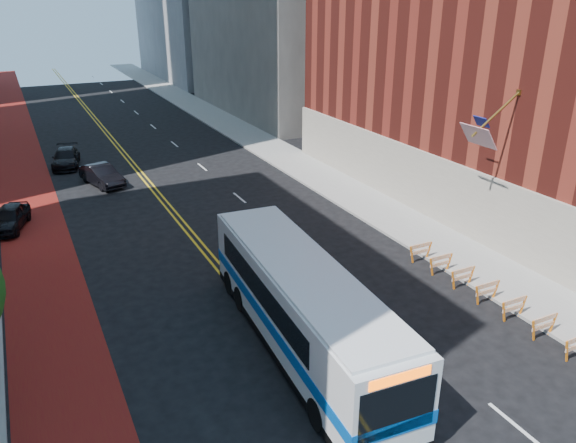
# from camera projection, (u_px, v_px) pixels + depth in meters

# --- Properties ---
(ground) EXTENTS (160.00, 160.00, 0.00)m
(ground) POSITION_uv_depth(u_px,v_px,m) (356.00, 432.00, 17.91)
(ground) COLOR black
(ground) RESTS_ON ground
(sidewalk_right) EXTENTS (4.00, 140.00, 0.15)m
(sidewalk_right) POSITION_uv_depth(u_px,v_px,m) (283.00, 155.00, 47.65)
(sidewalk_right) COLOR gray
(sidewalk_right) RESTS_ON ground
(bus_lane_paint) EXTENTS (3.60, 140.00, 0.01)m
(bus_lane_paint) POSITION_uv_depth(u_px,v_px,m) (27.00, 191.00, 39.43)
(bus_lane_paint) COLOR maroon
(bus_lane_paint) RESTS_ON ground
(center_line_inner) EXTENTS (0.14, 140.00, 0.01)m
(center_line_inner) POSITION_uv_depth(u_px,v_px,m) (140.00, 175.00, 42.68)
(center_line_inner) COLOR gold
(center_line_inner) RESTS_ON ground
(center_line_outer) EXTENTS (0.14, 140.00, 0.01)m
(center_line_outer) POSITION_uv_depth(u_px,v_px,m) (144.00, 175.00, 42.83)
(center_line_outer) COLOR gold
(center_line_outer) RESTS_ON ground
(lane_dashes) EXTENTS (0.14, 98.20, 0.01)m
(lane_dashes) POSITION_uv_depth(u_px,v_px,m) (175.00, 144.00, 51.35)
(lane_dashes) COLOR silver
(lane_dashes) RESTS_ON ground
(brick_building) EXTENTS (18.73, 36.00, 22.00)m
(brick_building) POSITION_uv_depth(u_px,v_px,m) (571.00, 29.00, 32.66)
(brick_building) COLOR maroon
(brick_building) RESTS_ON ground
(construction_barriers) EXTENTS (1.42, 10.91, 1.00)m
(construction_barriers) POSITION_uv_depth(u_px,v_px,m) (500.00, 297.00, 24.43)
(construction_barriers) COLOR orange
(construction_barriers) RESTS_ON ground
(transit_bus) EXTENTS (3.74, 13.30, 3.61)m
(transit_bus) POSITION_uv_depth(u_px,v_px,m) (301.00, 305.00, 21.53)
(transit_bus) COLOR silver
(transit_bus) RESTS_ON ground
(car_a) EXTENTS (2.81, 4.39, 1.39)m
(car_a) POSITION_uv_depth(u_px,v_px,m) (9.00, 218.00, 32.90)
(car_a) COLOR black
(car_a) RESTS_ON ground
(car_b) EXTENTS (2.76, 4.71, 1.47)m
(car_b) POSITION_uv_depth(u_px,v_px,m) (102.00, 175.00, 40.35)
(car_b) COLOR black
(car_b) RESTS_ON ground
(car_c) EXTENTS (2.78, 5.04, 1.38)m
(car_c) POSITION_uv_depth(u_px,v_px,m) (66.00, 158.00, 44.66)
(car_c) COLOR black
(car_c) RESTS_ON ground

